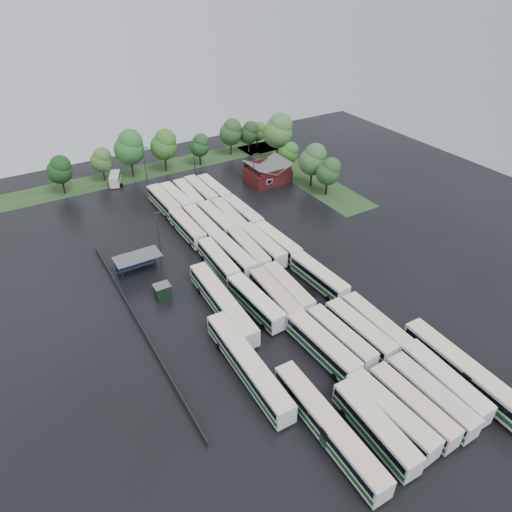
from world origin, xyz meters
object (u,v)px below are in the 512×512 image
brick_building (268,175)px  artic_bus_west_a (328,426)px  artic_bus_east (466,373)px  minibus (115,178)px

brick_building → artic_bus_west_a: bearing=-116.7°
artic_bus_east → artic_bus_west_a: bearing=172.6°
minibus → artic_bus_east: bearing=-54.8°
artic_bus_west_a → artic_bus_east: size_ratio=0.98×
brick_building → minibus: size_ratio=1.53×
artic_bus_west_a → artic_bus_east: bearing=-7.7°
artic_bus_west_a → artic_bus_east: 21.37m
artic_bus_east → minibus: (-21.72, 87.60, -0.57)m
artic_bus_west_a → brick_building: bearing=64.3°
artic_bus_east → minibus: bearing=105.1°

